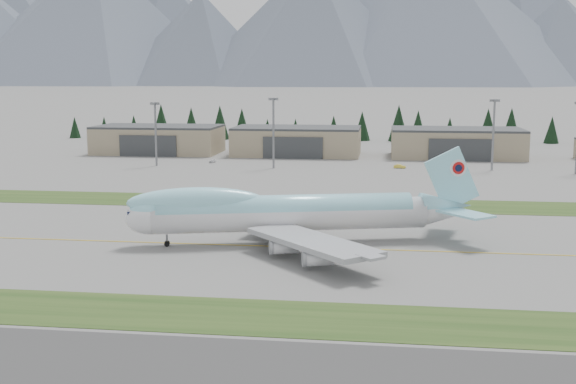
# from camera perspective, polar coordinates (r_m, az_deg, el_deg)

# --- Properties ---
(ground) EXTENTS (7000.00, 7000.00, 0.00)m
(ground) POSITION_cam_1_polar(r_m,az_deg,el_deg) (129.32, -0.62, -4.34)
(ground) COLOR slate
(ground) RESTS_ON ground
(grass_strip_near) EXTENTS (400.00, 14.00, 0.08)m
(grass_strip_near) POSITION_cam_1_polar(r_m,az_deg,el_deg) (93.33, -3.98, -9.76)
(grass_strip_near) COLOR #234017
(grass_strip_near) RESTS_ON ground
(grass_strip_far) EXTENTS (400.00, 18.00, 0.08)m
(grass_strip_far) POSITION_cam_1_polar(r_m,az_deg,el_deg) (173.05, 1.50, -0.88)
(grass_strip_far) COLOR #234017
(grass_strip_far) RESTS_ON ground
(taxiway_line_main) EXTENTS (400.00, 0.40, 0.02)m
(taxiway_line_main) POSITION_cam_1_polar(r_m,az_deg,el_deg) (129.32, -0.62, -4.34)
(taxiway_line_main) COLOR gold
(taxiway_line_main) RESTS_ON ground
(boeing_747_freighter) EXTENTS (66.04, 55.14, 17.37)m
(boeing_747_freighter) POSITION_cam_1_polar(r_m,az_deg,el_deg) (131.07, -0.12, -1.60)
(boeing_747_freighter) COLOR white
(boeing_747_freighter) RESTS_ON ground
(hangar_left) EXTENTS (48.00, 26.60, 10.80)m
(hangar_left) POSITION_cam_1_polar(r_m,az_deg,el_deg) (289.15, -10.19, 4.12)
(hangar_left) COLOR gray
(hangar_left) RESTS_ON ground
(hangar_center) EXTENTS (48.00, 26.60, 10.80)m
(hangar_center) POSITION_cam_1_polar(r_m,az_deg,el_deg) (277.42, 0.72, 4.06)
(hangar_center) COLOR gray
(hangar_center) RESTS_ON ground
(hangar_right) EXTENTS (48.00, 26.60, 10.80)m
(hangar_right) POSITION_cam_1_polar(r_m,az_deg,el_deg) (276.79, 13.18, 3.80)
(hangar_right) COLOR gray
(hangar_right) RESTS_ON ground
(floodlight_masts) EXTENTS (159.41, 9.05, 23.07)m
(floodlight_masts) POSITION_cam_1_polar(r_m,az_deg,el_deg) (234.64, 10.64, 5.45)
(floodlight_masts) COLOR slate
(floodlight_masts) RESTS_ON ground
(service_vehicle_a) EXTENTS (2.06, 3.72, 1.20)m
(service_vehicle_a) POSITION_cam_1_polar(r_m,az_deg,el_deg) (254.84, -5.99, 2.33)
(service_vehicle_a) COLOR white
(service_vehicle_a) RESTS_ON ground
(service_vehicle_b) EXTENTS (4.11, 1.89, 1.31)m
(service_vehicle_b) POSITION_cam_1_polar(r_m,az_deg,el_deg) (240.48, 8.81, 1.86)
(service_vehicle_b) COLOR yellow
(service_vehicle_b) RESTS_ON ground
(service_vehicle_c) EXTENTS (2.60, 4.71, 1.29)m
(service_vehicle_c) POSITION_cam_1_polar(r_m,az_deg,el_deg) (268.31, 14.78, 2.42)
(service_vehicle_c) COLOR #B7B6BB
(service_vehicle_c) RESTS_ON ground
(conifer_belt) EXTENTS (272.63, 14.73, 16.90)m
(conifer_belt) POSITION_cam_1_polar(r_m,az_deg,el_deg) (338.10, 6.76, 5.27)
(conifer_belt) COLOR black
(conifer_belt) RESTS_ON ground
(mountain_ridge_front) EXTENTS (4259.20, 1115.88, 461.68)m
(mountain_ridge_front) POSITION_cam_1_polar(r_m,az_deg,el_deg) (2365.58, 6.38, 13.58)
(mountain_ridge_front) COLOR #44505B
(mountain_ridge_front) RESTS_ON ground
(mountain_ridge_rear) EXTENTS (4494.21, 1075.07, 537.53)m
(mountain_ridge_rear) POSITION_cam_1_polar(r_m,az_deg,el_deg) (3045.86, 13.09, 13.36)
(mountain_ridge_rear) COLOR #44505B
(mountain_ridge_rear) RESTS_ON ground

